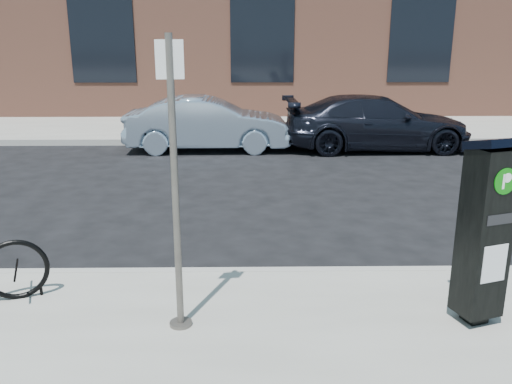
{
  "coord_description": "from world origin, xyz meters",
  "views": [
    {
      "loc": [
        -0.45,
        -5.63,
        2.68
      ],
      "look_at": [
        -0.36,
        0.5,
        0.91
      ],
      "focal_mm": 38.0,
      "sensor_mm": 36.0,
      "label": 1
    }
  ],
  "objects_px": {
    "sign_pole": "(175,191)",
    "bike_rack": "(16,270)",
    "parking_kiosk": "(485,230)",
    "car_silver": "(208,124)",
    "car_dark": "(376,123)"
  },
  "relations": [
    {
      "from": "sign_pole",
      "to": "bike_rack",
      "type": "xyz_separation_m",
      "value": [
        -1.68,
        0.55,
        -0.96
      ]
    },
    {
      "from": "parking_kiosk",
      "to": "car_silver",
      "type": "xyz_separation_m",
      "value": [
        -3.06,
        8.54,
        -0.4
      ]
    },
    {
      "from": "parking_kiosk",
      "to": "car_dark",
      "type": "xyz_separation_m",
      "value": [
        1.03,
        8.58,
        -0.38
      ]
    },
    {
      "from": "parking_kiosk",
      "to": "car_dark",
      "type": "distance_m",
      "value": 8.65
    },
    {
      "from": "car_silver",
      "to": "car_dark",
      "type": "distance_m",
      "value": 4.1
    },
    {
      "from": "car_silver",
      "to": "sign_pole",
      "type": "bearing_deg",
      "value": -178.95
    },
    {
      "from": "car_silver",
      "to": "car_dark",
      "type": "xyz_separation_m",
      "value": [
        4.1,
        0.04,
        0.01
      ]
    },
    {
      "from": "sign_pole",
      "to": "car_silver",
      "type": "relative_size",
      "value": 0.65
    },
    {
      "from": "sign_pole",
      "to": "parking_kiosk",
      "type": "bearing_deg",
      "value": -4.5
    },
    {
      "from": "parking_kiosk",
      "to": "car_silver",
      "type": "height_order",
      "value": "parking_kiosk"
    },
    {
      "from": "bike_rack",
      "to": "parking_kiosk",
      "type": "bearing_deg",
      "value": -26.0
    },
    {
      "from": "bike_rack",
      "to": "car_dark",
      "type": "bearing_deg",
      "value": 36.72
    },
    {
      "from": "sign_pole",
      "to": "car_silver",
      "type": "xyz_separation_m",
      "value": [
        -0.36,
        8.58,
        -0.78
      ]
    },
    {
      "from": "sign_pole",
      "to": "bike_rack",
      "type": "relative_size",
      "value": 4.07
    },
    {
      "from": "parking_kiosk",
      "to": "car_silver",
      "type": "relative_size",
      "value": 0.44
    }
  ]
}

